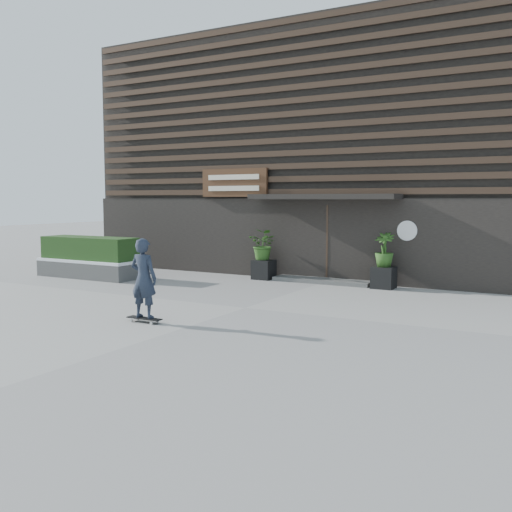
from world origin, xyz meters
The scene contains 11 objects.
ground centered at (0.00, 0.00, 0.00)m, with size 80.00×80.00×0.00m, color gray.
entrance_step centered at (0.00, 4.60, 0.06)m, with size 3.00×0.80×0.12m, color #4E4E4B.
planter_pot_left centered at (-1.90, 4.40, 0.30)m, with size 0.60×0.60×0.60m, color black.
bamboo_left centered at (-1.90, 4.40, 1.08)m, with size 0.86×0.75×0.96m, color #2D591E.
planter_pot_right centered at (1.90, 4.40, 0.30)m, with size 0.60×0.60×0.60m, color black.
bamboo_right centered at (1.90, 4.40, 1.08)m, with size 0.54×0.54×0.96m, color #2D591E.
raised_bed centered at (-6.97, 2.12, 0.25)m, with size 3.50×1.20×0.50m, color #454542.
snow_layer centered at (-6.97, 2.12, 0.54)m, with size 3.50×1.20×0.08m, color white.
hedge centered at (-6.97, 2.12, 0.93)m, with size 3.30×1.00×0.70m, color #1A3714.
building centered at (0.00, 9.96, 3.99)m, with size 18.00×11.00×8.00m.
skateboarder centered at (-1.00, -2.34, 0.89)m, with size 0.78×0.42×1.71m.
Camera 1 is at (6.57, -11.26, 2.49)m, focal length 40.57 mm.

